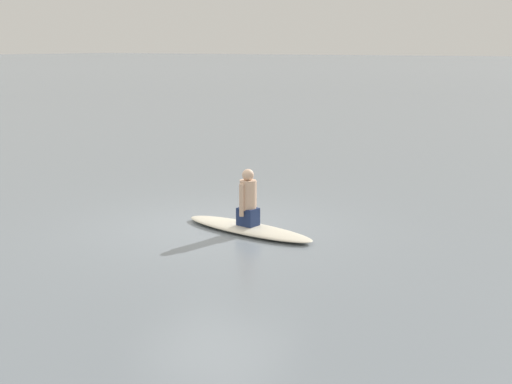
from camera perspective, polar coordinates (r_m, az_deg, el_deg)
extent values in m
plane|color=gray|center=(12.21, -3.38, -2.90)|extent=(400.00, 400.00, 0.00)
ellipsoid|color=silver|center=(11.84, -0.66, -3.05)|extent=(2.72, 0.99, 0.12)
cube|color=navy|center=(11.79, -0.66, -2.06)|extent=(0.35, 0.30, 0.30)
cylinder|color=#D6AD8E|center=(11.70, -0.67, -0.23)|extent=(0.31, 0.31, 0.51)
sphere|color=#D6AD8E|center=(11.63, -0.67, 1.43)|extent=(0.20, 0.20, 0.20)
cylinder|color=#D6AD8E|center=(11.84, -0.14, -0.40)|extent=(0.09, 0.09, 0.56)
cylinder|color=#D6AD8E|center=(11.58, -1.21, -0.69)|extent=(0.09, 0.09, 0.56)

